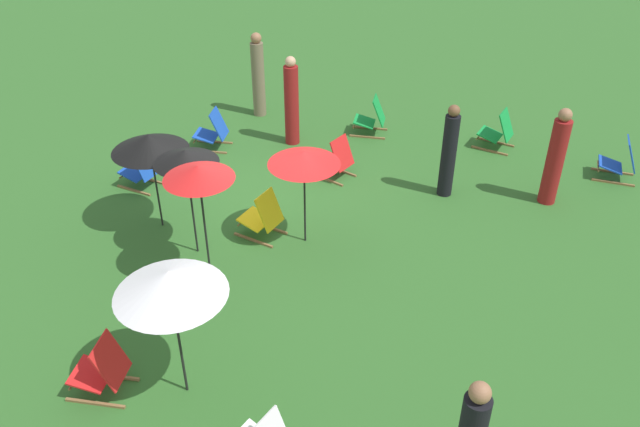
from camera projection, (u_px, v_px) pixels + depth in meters
The scene contains 18 objects.
ground_plane at pixel (257, 221), 11.12m from camera, with size 40.00×40.00×0.00m, color #2D6026.
deckchair_0 at pixel (263, 217), 10.55m from camera, with size 0.53×0.79×0.83m.
deckchair_2 at pixel (213, 132), 13.15m from camera, with size 0.68×0.87×0.83m.
deckchair_3 at pixel (336, 159), 12.17m from camera, with size 0.61×0.84×0.83m.
deckchair_4 at pixel (498, 132), 13.14m from camera, with size 0.53×0.79×0.83m.
deckchair_5 at pixel (372, 118), 13.69m from camera, with size 0.66×0.86×0.83m.
deckchair_7 at pixel (102, 370), 7.79m from camera, with size 0.68×0.87×0.83m.
deckchair_8 at pixel (141, 169), 11.86m from camera, with size 0.48×0.76×0.83m.
deckchair_9 at pixel (620, 161), 12.11m from camera, with size 0.57×0.82×0.83m.
umbrella_0 at pixel (186, 157), 9.45m from camera, with size 0.97×0.97×1.83m.
umbrella_1 at pixel (198, 173), 8.79m from camera, with size 1.00×1.00×1.96m.
umbrella_2 at pixel (170, 283), 7.07m from camera, with size 1.28×1.28×1.86m.
umbrella_3 at pixel (304, 158), 9.79m from camera, with size 1.13×1.13×1.65m.
umbrella_4 at pixel (149, 143), 10.14m from camera, with size 1.22×1.22×1.71m.
person_0 at pixel (555, 159), 11.17m from camera, with size 0.37×0.37×1.80m.
person_1 at pixel (449, 153), 11.39m from camera, with size 0.35×0.35×1.75m.
person_2 at pixel (258, 76), 14.21m from camera, with size 0.40×0.40×1.88m.
person_4 at pixel (292, 103), 13.07m from camera, with size 0.42×0.42×1.86m.
Camera 1 is at (7.77, 5.03, 6.25)m, focal length 36.36 mm.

